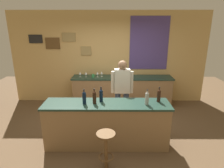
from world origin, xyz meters
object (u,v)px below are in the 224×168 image
object	(u,v)px
wine_bottle_b	(94,97)
wine_glass_c	(97,73)
wine_bottle_e	(159,95)
coffee_mug	(93,76)
wine_glass_d	(102,73)
wine_glass_a	(80,73)
wine_glass_e	(116,74)
bar_stool	(106,145)
bartender	(122,89)
wine_glass_b	(86,73)
wine_bottle_a	(84,97)
wine_bottle_d	(147,98)
wine_bottle_c	(101,95)

from	to	relation	value
wine_bottle_b	wine_glass_c	size ratio (longest dim) A/B	1.97
wine_bottle_e	coffee_mug	xyz separation A→B (m)	(-1.50, 1.91, -0.11)
wine_bottle_e	wine_glass_d	size ratio (longest dim) A/B	1.97
wine_glass_a	wine_glass_d	world-z (taller)	same
wine_bottle_b	wine_glass_e	bearing A→B (deg)	77.84
bar_stool	wine_glass_d	size ratio (longest dim) A/B	4.39
bartender	coffee_mug	xyz separation A→B (m)	(-0.80, 1.19, 0.01)
wine_bottle_e	wine_glass_c	size ratio (longest dim) A/B	1.97
wine_bottle_b	wine_glass_e	size ratio (longest dim) A/B	1.97
wine_bottle_b	wine_glass_d	bearing A→B (deg)	89.55
bar_stool	wine_bottle_b	xyz separation A→B (m)	(-0.24, 0.68, 0.60)
wine_bottle_e	wine_glass_e	bearing A→B (deg)	113.35
bar_stool	wine_glass_b	bearing A→B (deg)	104.15
wine_bottle_a	wine_glass_c	bearing A→B (deg)	87.57
wine_glass_c	wine_glass_e	distance (m)	0.54
bartender	wine_glass_b	distance (m)	1.59
bar_stool	wine_bottle_d	world-z (taller)	wine_bottle_d
bartender	wine_bottle_d	world-z (taller)	bartender
wine_bottle_b	wine_bottle_c	distance (m)	0.16
bar_stool	wine_bottle_e	bearing A→B (deg)	37.47
bar_stool	wine_bottle_c	world-z (taller)	wine_bottle_c
wine_glass_a	wine_glass_e	xyz separation A→B (m)	(1.06, -0.02, 0.00)
bartender	wine_glass_d	xyz separation A→B (m)	(-0.55, 1.28, 0.07)
bartender	wine_glass_b	xyz separation A→B (m)	(-1.02, 1.22, 0.07)
bartender	wine_glass_a	distance (m)	1.72
wine_bottle_b	coffee_mug	size ratio (longest dim) A/B	2.45
wine_bottle_d	wine_bottle_e	bearing A→B (deg)	29.26
wine_glass_d	wine_glass_e	xyz separation A→B (m)	(0.42, -0.07, 0.00)
wine_glass_b	wine_glass_c	world-z (taller)	same
wine_glass_b	wine_glass_c	distance (m)	0.34
wine_glass_e	wine_bottle_e	bearing A→B (deg)	-66.65
wine_bottle_c	wine_bottle_e	xyz separation A→B (m)	(1.15, -0.00, 0.00)
wine_bottle_c	wine_glass_a	world-z (taller)	wine_bottle_c
wine_bottle_a	wine_bottle_c	distance (m)	0.34
wine_glass_b	wine_bottle_b	bearing A→B (deg)	-77.75
wine_glass_e	wine_glass_c	bearing A→B (deg)	177.15
bar_stool	wine_bottle_b	distance (m)	0.93
wine_bottle_c	wine_glass_c	bearing A→B (deg)	96.68
wine_bottle_c	coffee_mug	world-z (taller)	wine_bottle_c
bartender	wine_bottle_e	bearing A→B (deg)	-45.77
wine_bottle_a	wine_bottle_b	xyz separation A→B (m)	(0.19, 0.02, 0.00)
wine_bottle_e	wine_glass_c	bearing A→B (deg)	125.17
wine_glass_b	bar_stool	bearing A→B (deg)	-75.85
bar_stool	wine_bottle_c	size ratio (longest dim) A/B	2.22
bar_stool	wine_glass_c	world-z (taller)	wine_glass_c
wine_bottle_a	wine_bottle_e	size ratio (longest dim) A/B	1.00
bar_stool	wine_glass_d	xyz separation A→B (m)	(-0.23, 2.78, 0.55)
wine_glass_a	wine_bottle_b	bearing A→B (deg)	-73.18
wine_glass_c	wine_bottle_e	bearing A→B (deg)	-54.83
coffee_mug	wine_glass_d	bearing A→B (deg)	19.55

